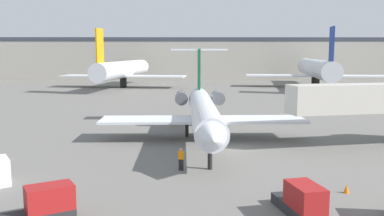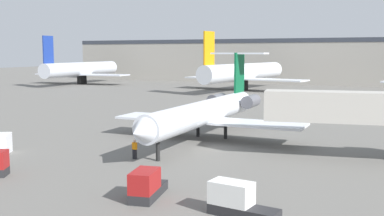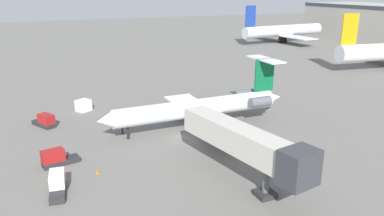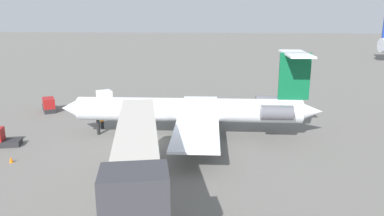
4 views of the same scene
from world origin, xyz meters
name	(u,v)px [view 1 (image 1 of 4)]	position (x,y,z in m)	size (l,w,h in m)	color
ground_plane	(223,149)	(0.00, 0.00, -0.05)	(400.00, 400.00, 0.10)	#66635E
regional_jet	(203,109)	(-1.67, 4.19, 3.04)	(20.50, 28.08, 9.11)	silver
ground_crew_marshaller	(181,159)	(-3.70, -7.00, 0.86)	(0.45, 0.35, 1.69)	black
baggage_tug_lead	(43,206)	(-10.71, -16.50, 0.84)	(4.17, 3.17, 1.90)	#262628
baggage_tug_spare	(302,202)	(2.89, -16.01, 0.84)	(2.22, 4.21, 1.90)	#262628
traffic_cone_near	(346,189)	(6.75, -12.21, 0.28)	(0.36, 0.36, 0.55)	orange
terminal_building	(197,58)	(0.00, 102.99, 6.52)	(173.78, 24.61, 13.02)	#9E998E
parked_airliner_west_mid	(123,70)	(-19.02, 65.50, 4.33)	(30.94, 36.40, 13.47)	silver
parked_airliner_centre	(316,69)	(28.58, 66.40, 4.49)	(34.67, 40.89, 13.80)	silver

